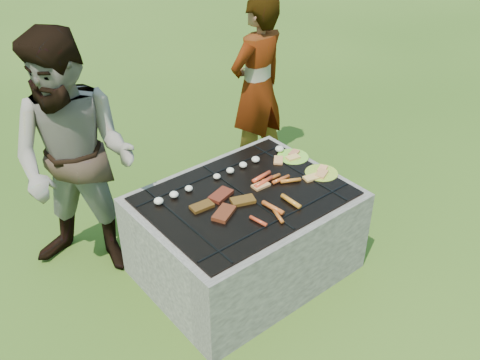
% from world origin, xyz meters
% --- Properties ---
extents(lawn, '(60.00, 60.00, 0.00)m').
position_xyz_m(lawn, '(0.00, 0.00, 0.00)').
color(lawn, '#274611').
rests_on(lawn, ground).
extents(fire_pit, '(1.30, 1.00, 0.62)m').
position_xyz_m(fire_pit, '(0.00, 0.00, 0.28)').
color(fire_pit, '#A0988E').
rests_on(fire_pit, ground).
extents(mushrooms, '(1.06, 0.06, 0.04)m').
position_xyz_m(mushrooms, '(0.02, 0.26, 0.63)').
color(mushrooms, white).
rests_on(mushrooms, fire_pit).
extents(pork_slabs, '(0.38, 0.30, 0.02)m').
position_xyz_m(pork_slabs, '(-0.17, 0.00, 0.62)').
color(pork_slabs, brown).
rests_on(pork_slabs, fire_pit).
extents(sausages, '(0.53, 0.47, 0.03)m').
position_xyz_m(sausages, '(0.15, -0.10, 0.63)').
color(sausages, '#F34928').
rests_on(sausages, fire_pit).
extents(bread_on_grate, '(0.44, 0.40, 0.02)m').
position_xyz_m(bread_on_grate, '(0.33, 0.01, 0.62)').
color(bread_on_grate, tan).
rests_on(bread_on_grate, fire_pit).
extents(plate_far, '(0.29, 0.29, 0.03)m').
position_xyz_m(plate_far, '(0.56, 0.15, 0.61)').
color(plate_far, '#9FCB30').
rests_on(plate_far, fire_pit).
extents(plate_near, '(0.27, 0.27, 0.03)m').
position_xyz_m(plate_near, '(0.56, -0.12, 0.61)').
color(plate_near, yellow).
rests_on(plate_near, fire_pit).
extents(cook, '(0.59, 0.41, 1.52)m').
position_xyz_m(cook, '(0.92, 0.96, 0.76)').
color(cook, gray).
rests_on(cook, ground).
extents(bystander, '(1.00, 1.01, 1.64)m').
position_xyz_m(bystander, '(-0.77, 0.70, 0.82)').
color(bystander, '#A49588').
rests_on(bystander, ground).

